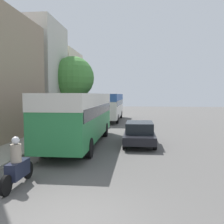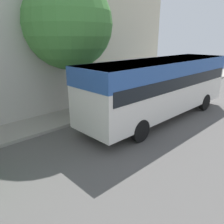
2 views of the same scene
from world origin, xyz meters
name	(u,v)px [view 2 (image 2 of 2)]	position (x,y,z in m)	size (l,w,h in m)	color
building_far_terrace	(7,21)	(-9.04, 19.00, 5.18)	(5.68, 6.36, 10.36)	beige
building_end_row	(98,37)	(-9.52, 26.23, 4.36)	(6.65, 7.44, 8.72)	beige
bus_following	(161,81)	(-1.64, 23.91, 2.06)	(2.61, 10.18, 3.19)	silver
pedestrian_near_curb	(169,78)	(-5.24, 30.58, 0.96)	(0.35, 0.35, 1.59)	#232838
street_tree	(68,24)	(-5.21, 20.56, 4.91)	(4.53, 4.53, 7.04)	brown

